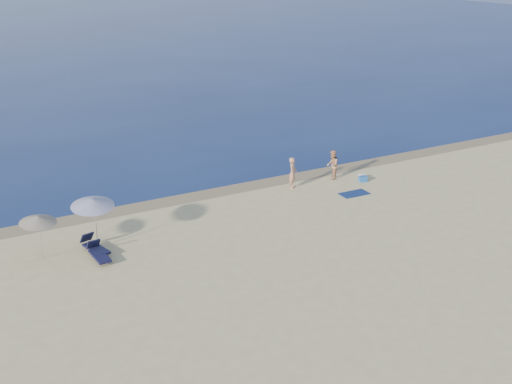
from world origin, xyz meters
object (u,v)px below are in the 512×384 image
(umbrella_near, at_px, (92,203))
(blue_cooler, at_px, (363,179))
(person_left, at_px, (293,173))
(person_right, at_px, (332,165))

(umbrella_near, bearing_deg, blue_cooler, 11.54)
(person_left, xyz_separation_m, person_right, (2.85, 0.14, -0.03))
(person_right, relative_size, blue_cooler, 3.73)
(blue_cooler, relative_size, umbrella_near, 0.18)
(person_left, bearing_deg, person_right, -46.17)
(person_left, xyz_separation_m, blue_cooler, (4.13, -1.13, -0.73))
(person_right, bearing_deg, person_left, -47.91)
(person_left, distance_m, blue_cooler, 4.35)
(person_left, bearing_deg, blue_cooler, -64.36)
(person_left, distance_m, person_right, 2.85)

